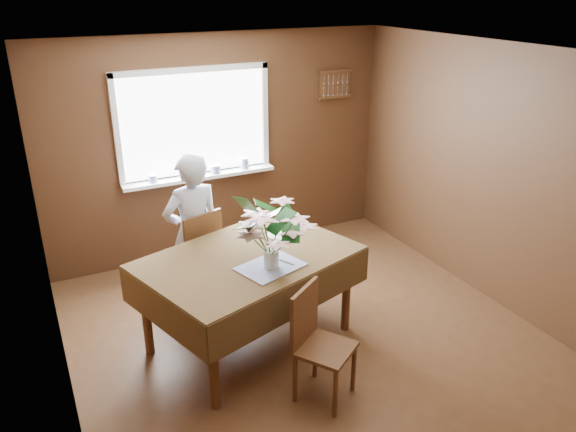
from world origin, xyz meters
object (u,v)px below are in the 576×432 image
chair_far (198,255)px  seated_woman (193,234)px  flower_bouquet (271,229)px  chair_near (316,338)px  dining_table (249,267)px

chair_far → seated_woman: 0.25m
chair_far → flower_bouquet: size_ratio=1.62×
chair_far → flower_bouquet: flower_bouquet is taller
chair_far → seated_woman: size_ratio=0.64×
chair_far → seated_woman: (-0.04, -0.03, 0.24)m
chair_near → flower_bouquet: bearing=65.6°
dining_table → seated_woman: 0.81m
dining_table → flower_bouquet: bearing=-90.6°
seated_woman → chair_near: bearing=96.9°
dining_table → flower_bouquet: (0.08, -0.28, 0.45)m
dining_table → chair_near: chair_near is taller
chair_far → chair_near: bearing=83.9°
dining_table → chair_near: size_ratio=2.22×
chair_near → seated_woman: seated_woman is taller
chair_near → flower_bouquet: (-0.10, 0.58, 0.69)m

